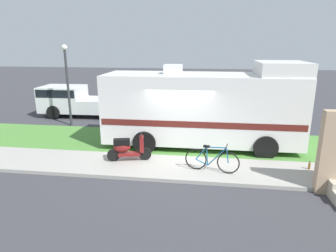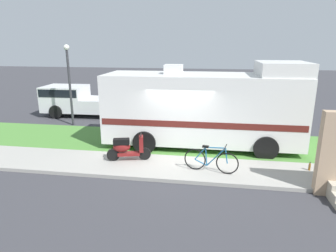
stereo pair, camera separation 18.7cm
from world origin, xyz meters
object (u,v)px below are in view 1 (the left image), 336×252
(pickup_truck_near, at_px, (78,100))
(street_lamp_post, at_px, (67,77))
(motorhome_rv, at_px, (204,107))
(bottle_green, at_px, (309,166))
(scooter, at_px, (127,148))
(bicycle, at_px, (212,160))

(pickup_truck_near, xyz_separation_m, street_lamp_post, (0.54, -2.12, 1.55))
(motorhome_rv, xyz_separation_m, bottle_green, (3.52, -2.16, -1.40))
(motorhome_rv, distance_m, bottle_green, 4.36)
(scooter, height_order, bottle_green, scooter)
(scooter, height_order, street_lamp_post, street_lamp_post)
(bottle_green, bearing_deg, scooter, -179.26)
(scooter, distance_m, street_lamp_post, 6.48)
(scooter, height_order, bicycle, scooter)
(pickup_truck_near, xyz_separation_m, bottle_green, (10.91, -6.54, -0.69))
(bottle_green, relative_size, street_lamp_post, 0.07)
(motorhome_rv, bearing_deg, pickup_truck_near, 149.33)
(pickup_truck_near, bearing_deg, bicycle, -42.79)
(pickup_truck_near, bearing_deg, scooter, -54.10)
(motorhome_rv, distance_m, street_lamp_post, 7.27)
(bottle_green, distance_m, street_lamp_post, 11.50)
(bicycle, distance_m, bottle_green, 3.26)
(motorhome_rv, bearing_deg, bicycle, -83.21)
(bottle_green, xyz_separation_m, street_lamp_post, (-10.38, 4.42, 2.24))
(pickup_truck_near, bearing_deg, bottle_green, -30.94)
(bicycle, bearing_deg, bottle_green, 10.77)
(motorhome_rv, relative_size, bicycle, 4.44)
(bottle_green, bearing_deg, pickup_truck_near, 149.06)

